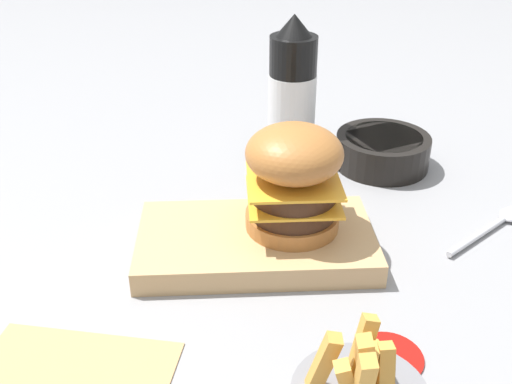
{
  "coord_description": "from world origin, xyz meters",
  "views": [
    {
      "loc": [
        -0.02,
        -0.55,
        0.39
      ],
      "look_at": [
        0.01,
        -0.01,
        0.08
      ],
      "focal_mm": 42.0,
      "sensor_mm": 36.0,
      "label": 1
    }
  ],
  "objects_px": {
    "serving_board": "(256,242)",
    "side_bowl": "(382,150)",
    "ketchup_bottle": "(292,94)",
    "spoon": "(501,222)",
    "burger": "(294,179)"
  },
  "relations": [
    {
      "from": "serving_board",
      "to": "side_bowl",
      "type": "height_order",
      "value": "side_bowl"
    },
    {
      "from": "ketchup_bottle",
      "to": "spoon",
      "type": "height_order",
      "value": "ketchup_bottle"
    },
    {
      "from": "spoon",
      "to": "serving_board",
      "type": "bearing_deg",
      "value": 150.14
    },
    {
      "from": "burger",
      "to": "spoon",
      "type": "relative_size",
      "value": 0.91
    },
    {
      "from": "side_bowl",
      "to": "serving_board",
      "type": "bearing_deg",
      "value": -133.05
    },
    {
      "from": "spoon",
      "to": "burger",
      "type": "bearing_deg",
      "value": 149.74
    },
    {
      "from": "ketchup_bottle",
      "to": "spoon",
      "type": "xyz_separation_m",
      "value": [
        0.23,
        -0.21,
        -0.09
      ]
    },
    {
      "from": "ketchup_bottle",
      "to": "spoon",
      "type": "relative_size",
      "value": 1.56
    },
    {
      "from": "serving_board",
      "to": "ketchup_bottle",
      "type": "height_order",
      "value": "ketchup_bottle"
    },
    {
      "from": "serving_board",
      "to": "spoon",
      "type": "bearing_deg",
      "value": 7.48
    },
    {
      "from": "burger",
      "to": "side_bowl",
      "type": "relative_size",
      "value": 0.91
    },
    {
      "from": "ketchup_bottle",
      "to": "burger",
      "type": "bearing_deg",
      "value": -95.67
    },
    {
      "from": "side_bowl",
      "to": "spoon",
      "type": "bearing_deg",
      "value": -57.18
    },
    {
      "from": "serving_board",
      "to": "side_bowl",
      "type": "bearing_deg",
      "value": 46.95
    },
    {
      "from": "burger",
      "to": "spoon",
      "type": "xyz_separation_m",
      "value": [
        0.25,
        0.03,
        -0.08
      ]
    }
  ]
}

